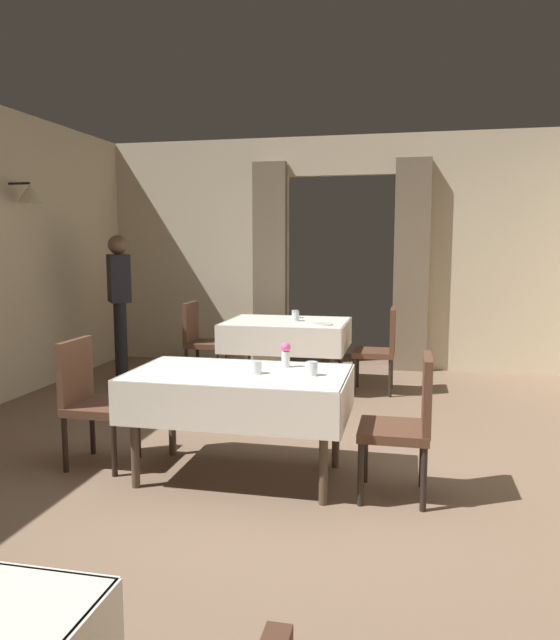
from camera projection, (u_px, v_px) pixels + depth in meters
The scene contains 15 objects.
ground at pixel (267, 487), 4.03m from camera, with size 10.08×10.08×0.00m, color #7A604C.
wall_back at pixel (340, 251), 7.89m from camera, with size 6.40×0.27×3.00m.
dining_table_mid at pixel (239, 386), 4.13m from camera, with size 1.50×0.88×0.75m.
dining_table_far at pixel (287, 329), 6.85m from camera, with size 1.38×1.07×0.75m.
chair_mid_right at pixel (407, 419), 3.82m from camera, with size 0.44×0.44×0.93m.
chair_mid_left at pixel (91, 396), 4.40m from camera, with size 0.44×0.44×0.93m.
chair_far_right at pixel (381, 346), 6.55m from camera, with size 0.45×0.44×0.93m.
chair_far_left at pixel (200, 337), 7.17m from camera, with size 0.44×0.44×0.93m.
flower_vase_mid at pixel (286, 354), 4.27m from camera, with size 0.07×0.07×0.18m.
glass_mid_b at pixel (312, 369), 4.00m from camera, with size 0.08×0.08×0.09m, color silver.
glass_mid_c at pixel (256, 367), 4.06m from camera, with size 0.08×0.08×0.09m, color silver.
glass_far_a at pixel (295, 314), 7.11m from camera, with size 0.08×0.08×0.09m, color silver.
plate_far_b at pixel (323, 324), 6.51m from camera, with size 0.22×0.22×0.01m, color white.
glass_far_c at pixel (296, 316), 6.82m from camera, with size 0.08×0.08×0.10m, color silver.
person_waiter_by_doorway at pixel (119, 296), 6.97m from camera, with size 0.39×0.42×1.72m.
Camera 1 is at (0.90, -3.75, 1.63)m, focal length 33.75 mm.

